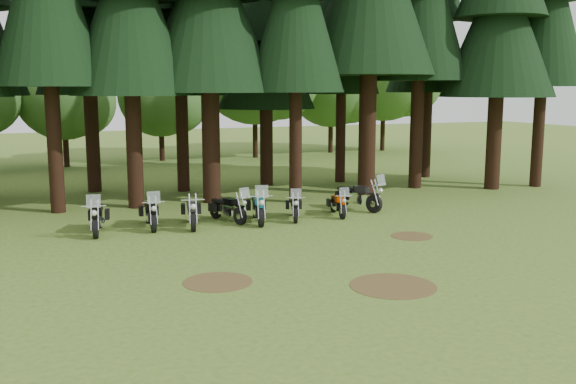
% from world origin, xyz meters
% --- Properties ---
extents(ground, '(120.00, 120.00, 0.00)m').
position_xyz_m(ground, '(0.00, 0.00, 0.00)').
color(ground, '#43641C').
rests_on(ground, ground).
extents(pine_back_4, '(4.94, 4.94, 13.78)m').
position_xyz_m(pine_back_4, '(4.04, 13.25, 8.25)').
color(pine_back_4, black).
rests_on(pine_back_4, ground).
extents(decid_3, '(6.12, 5.95, 7.65)m').
position_xyz_m(decid_3, '(-4.71, 25.13, 4.51)').
color(decid_3, black).
rests_on(decid_3, ground).
extents(decid_4, '(5.93, 5.76, 7.41)m').
position_xyz_m(decid_4, '(1.58, 26.32, 4.37)').
color(decid_4, black).
rests_on(decid_4, ground).
extents(decid_5, '(8.45, 8.21, 10.56)m').
position_xyz_m(decid_5, '(8.29, 25.71, 6.23)').
color(decid_5, black).
rests_on(decid_5, ground).
extents(decid_6, '(7.06, 6.86, 8.82)m').
position_xyz_m(decid_6, '(14.85, 27.01, 5.20)').
color(decid_6, black).
rests_on(decid_6, ground).
extents(decid_7, '(8.44, 8.20, 10.55)m').
position_xyz_m(decid_7, '(19.46, 26.83, 6.22)').
color(decid_7, black).
rests_on(decid_7, ground).
extents(dirt_patch_0, '(1.80, 1.80, 0.01)m').
position_xyz_m(dirt_patch_0, '(-3.00, -2.00, 0.01)').
color(dirt_patch_0, '#4C3D1E').
rests_on(dirt_patch_0, ground).
extents(dirt_patch_1, '(1.40, 1.40, 0.01)m').
position_xyz_m(dirt_patch_1, '(4.50, 0.50, 0.01)').
color(dirt_patch_1, '#4C3D1E').
rests_on(dirt_patch_1, ground).
extents(dirt_patch_2, '(2.20, 2.20, 0.01)m').
position_xyz_m(dirt_patch_2, '(1.00, -4.00, 0.01)').
color(dirt_patch_2, '#4C3D1E').
rests_on(dirt_patch_2, ground).
extents(motorcycle_0, '(0.73, 2.44, 1.53)m').
position_xyz_m(motorcycle_0, '(-5.23, 5.02, 0.51)').
color(motorcycle_0, black).
rests_on(motorcycle_0, ground).
extents(motorcycle_1, '(0.50, 2.37, 1.49)m').
position_xyz_m(motorcycle_1, '(-3.38, 5.19, 0.50)').
color(motorcycle_1, black).
rests_on(motorcycle_1, ground).
extents(motorcycle_2, '(0.62, 2.43, 0.99)m').
position_xyz_m(motorcycle_2, '(-1.97, 4.84, 0.51)').
color(motorcycle_2, black).
rests_on(motorcycle_2, ground).
extents(motorcycle_3, '(0.98, 2.20, 1.41)m').
position_xyz_m(motorcycle_3, '(-0.52, 5.18, 0.47)').
color(motorcycle_3, black).
rests_on(motorcycle_3, ground).
extents(motorcycle_4, '(0.85, 2.49, 1.57)m').
position_xyz_m(motorcycle_4, '(0.48, 4.63, 0.52)').
color(motorcycle_4, black).
rests_on(motorcycle_4, ground).
extents(motorcycle_5, '(0.96, 2.07, 1.33)m').
position_xyz_m(motorcycle_5, '(1.96, 4.64, 0.44)').
color(motorcycle_5, black).
rests_on(motorcycle_5, ground).
extents(motorcycle_6, '(0.66, 2.00, 1.26)m').
position_xyz_m(motorcycle_6, '(3.79, 4.62, 0.42)').
color(motorcycle_6, black).
rests_on(motorcycle_6, ground).
extents(motorcycle_7, '(1.18, 2.44, 1.57)m').
position_xyz_m(motorcycle_7, '(5.09, 5.38, 0.53)').
color(motorcycle_7, black).
rests_on(motorcycle_7, ground).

